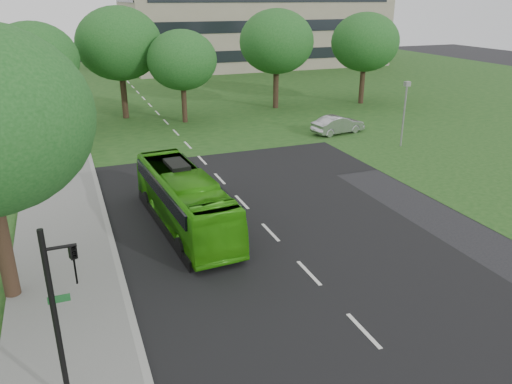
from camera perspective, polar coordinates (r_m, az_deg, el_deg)
ground at (r=21.99m, az=3.69°, el=-6.77°), size 160.00×160.00×0.00m
street_surfaces at (r=42.33m, az=-9.87°, el=6.92°), size 120.00×120.00×0.15m
tree_park_a at (r=42.11m, az=-24.05°, el=13.60°), size 6.62×6.62×8.79m
tree_park_b at (r=46.95m, az=-15.38°, el=16.03°), size 7.44×7.44×9.76m
tree_park_c at (r=44.32m, az=-8.46°, el=14.68°), size 5.96×5.96×7.91m
tree_park_d at (r=49.94m, az=2.36°, el=16.79°), size 7.14×7.14×9.44m
tree_park_e at (r=53.39m, az=12.37°, el=16.38°), size 6.79×6.79×9.06m
bus at (r=24.00m, az=-8.18°, el=-0.85°), size 2.99×10.00×2.75m
sedan at (r=41.33m, az=9.35°, el=7.61°), size 4.60×2.22×1.45m
traffic_light at (r=13.62m, az=-21.40°, el=-12.29°), size 0.87×0.26×5.35m
camera_pole at (r=38.17m, az=16.65°, el=9.49°), size 0.40×0.35×4.77m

